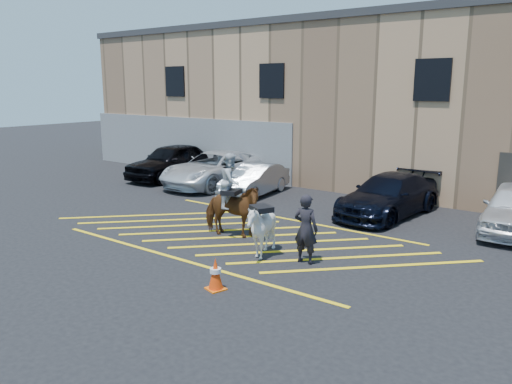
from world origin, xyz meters
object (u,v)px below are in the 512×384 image
Objects in this scene: car_blue_suv at (389,195)px; traffic_cone at (216,274)px; saddled_white at (261,229)px; car_black_suv at (172,161)px; car_silver_sedan at (255,180)px; car_white_pickup at (215,169)px; mounted_bay at (231,203)px; handler at (306,229)px.

car_blue_suv is 6.64× the size of traffic_cone.
car_black_suv is at bearing 147.07° from saddled_white.
car_black_suv is 2.86× the size of saddled_white.
saddled_white is (10.09, -6.53, -0.10)m from car_black_suv.
car_silver_sedan is at bearing -172.07° from car_blue_suv.
car_white_pickup is (2.86, -0.09, -0.07)m from car_black_suv.
traffic_cone is at bearing -87.39° from car_blue_suv.
car_silver_sedan is 5.78m from mounted_bay.
traffic_cone is at bearing -65.46° from car_silver_sedan.
saddled_white is at bearing -41.68° from car_white_pickup.
car_white_pickup is 11.70m from traffic_cone.
car_white_pickup reaches higher than saddled_white.
car_black_suv is 1.96× the size of mounted_bay.
handler reaches higher than car_white_pickup.
car_blue_suv is 6.14m from saddled_white.
handler reaches higher than car_silver_sedan.
mounted_bay is 1.99m from saddled_white.
car_silver_sedan is 1.53× the size of mounted_bay.
car_white_pickup is 1.43× the size of car_silver_sedan.
traffic_cone is (-0.55, -8.41, -0.34)m from car_blue_suv.
mounted_bay reaches higher than car_black_suv.
traffic_cone is (0.47, -2.36, -0.37)m from saddled_white.
car_white_pickup is at bearing -176.34° from car_blue_suv.
handler is (5.79, -5.62, 0.26)m from car_silver_sedan.
saddled_white is 2.43m from traffic_cone.
saddled_white reaches higher than traffic_cone.
car_black_suv is at bearing -176.09° from car_blue_suv.
car_silver_sedan is 0.79× the size of car_blue_suv.
car_black_suv is at bearing -32.14° from handler.
car_silver_sedan is (5.46, -0.63, -0.20)m from car_black_suv.
handler is 2.44× the size of traffic_cone.
car_blue_suv is at bearing -4.61° from car_black_suv.
car_white_pickup is 7.50× the size of traffic_cone.
car_white_pickup is 7.80m from mounted_bay.
handler is at bearing -82.17° from car_blue_suv.
handler is 2.98m from mounted_bay.
car_black_suv is 12.02m from saddled_white.
car_black_suv reaches higher than car_white_pickup.
car_silver_sedan is at bearing -8.75° from car_black_suv.
saddled_white reaches higher than car_silver_sedan.
car_blue_suv is at bearing -5.54° from car_silver_sedan.
saddled_white reaches higher than car_blue_suv.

